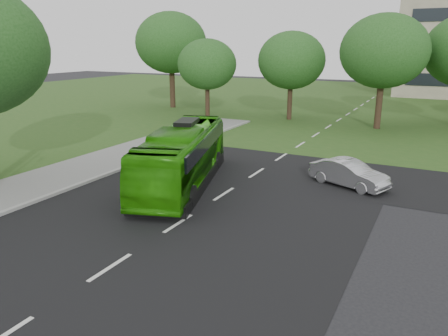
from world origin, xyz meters
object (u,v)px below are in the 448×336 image
object	(u,v)px
tree_park_c	(384,51)
tree_park_b	(291,60)
tree_park_a	(207,64)
bus	(183,156)
sedan	(349,173)
tree_park_f	(171,43)

from	to	relation	value
tree_park_c	tree_park_b	bearing A→B (deg)	172.30
tree_park_a	bus	size ratio (longest dim) A/B	0.71
tree_park_c	tree_park_a	bearing A→B (deg)	-175.32
tree_park_c	bus	xyz separation A→B (m)	(-6.48, -20.53, -4.91)
tree_park_a	tree_park_c	bearing A→B (deg)	4.68
sedan	tree_park_a	bearing A→B (deg)	69.01
sedan	tree_park_f	bearing A→B (deg)	71.86
tree_park_b	bus	distance (m)	22.08
tree_park_f	bus	size ratio (longest dim) A/B	0.99
tree_park_a	sedan	size ratio (longest dim) A/B	1.86
tree_park_a	tree_park_b	distance (m)	7.96
tree_park_a	tree_park_b	xyz separation A→B (m)	(7.58, 2.40, 0.41)
tree_park_a	tree_park_c	distance (m)	15.88
tree_park_a	tree_park_c	world-z (taller)	tree_park_c
tree_park_f	sedan	bearing A→B (deg)	-40.11
tree_park_f	sedan	distance (m)	31.87
tree_park_f	tree_park_b	bearing A→B (deg)	-7.66
sedan	tree_park_c	bearing A→B (deg)	25.81
bus	sedan	bearing A→B (deg)	6.72
bus	tree_park_f	bearing A→B (deg)	106.76
tree_park_a	bus	bearing A→B (deg)	-64.22
tree_park_c	bus	bearing A→B (deg)	-107.53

